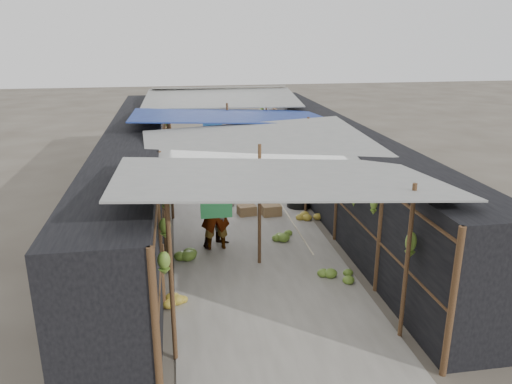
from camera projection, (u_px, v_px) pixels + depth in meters
ground at (292, 347)px, 7.83m from camera, size 80.00×80.00×0.00m
aisle_slab at (238, 208)px, 13.93m from camera, size 3.60×16.00×0.02m
stall_left at (136, 173)px, 13.16m from camera, size 1.40×15.00×2.30m
stall_right at (333, 165)px, 14.00m from camera, size 1.40×15.00×2.30m
crate_near at (247, 210)px, 13.40m from camera, size 0.52×0.44×0.28m
crate_mid at (271, 210)px, 13.38m from camera, size 0.54×0.45×0.30m
crate_back at (216, 155)px, 19.45m from camera, size 0.54×0.49×0.28m
black_basin at (299, 204)px, 14.04m from camera, size 0.67×0.67×0.20m
vendor_elderly at (215, 212)px, 11.08m from camera, size 0.69×0.48×1.80m
shopper_blue at (219, 211)px, 11.28m from camera, size 1.04×0.98×1.69m
vendor_seated at (292, 183)px, 14.71m from camera, size 0.59×0.68×0.91m
market_canopy at (236, 121)px, 13.51m from camera, size 5.62×15.20×2.77m
hanging_bananas at (237, 152)px, 13.27m from camera, size 3.96×13.74×0.84m
floor_bananas at (255, 209)px, 13.46m from camera, size 3.96×9.28×0.34m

